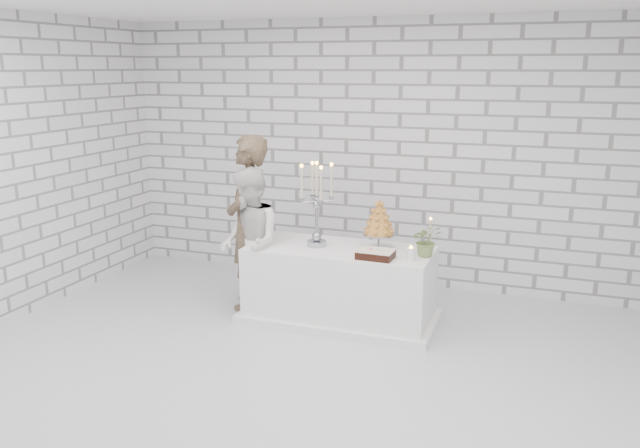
% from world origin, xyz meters
% --- Properties ---
extents(ground, '(6.00, 5.00, 0.01)m').
position_xyz_m(ground, '(0.00, 0.00, 0.00)').
color(ground, silver).
rests_on(ground, ground).
extents(wall_back, '(6.00, 0.01, 3.00)m').
position_xyz_m(wall_back, '(0.00, 2.50, 1.50)').
color(wall_back, white).
rests_on(wall_back, ground).
extents(wall_front, '(6.00, 0.01, 3.00)m').
position_xyz_m(wall_front, '(0.00, -2.50, 1.50)').
color(wall_front, white).
rests_on(wall_front, ground).
extents(cake_table, '(1.80, 0.80, 0.75)m').
position_xyz_m(cake_table, '(0.06, 1.17, 0.38)').
color(cake_table, white).
rests_on(cake_table, ground).
extents(groom, '(0.51, 0.71, 1.81)m').
position_xyz_m(groom, '(-0.96, 1.23, 0.90)').
color(groom, '#382B1E').
rests_on(groom, ground).
extents(bride, '(0.89, 0.93, 1.51)m').
position_xyz_m(bride, '(-0.84, 1.01, 0.75)').
color(bride, white).
rests_on(bride, ground).
extents(candelabra, '(0.39, 0.39, 0.84)m').
position_xyz_m(candelabra, '(-0.18, 1.15, 1.17)').
color(candelabra, '#96969F').
rests_on(candelabra, cake_table).
extents(croquembouche, '(0.35, 0.35, 0.49)m').
position_xyz_m(croquembouche, '(0.42, 1.26, 1.00)').
color(croquembouche, '#9F6227').
rests_on(croquembouche, cake_table).
extents(chocolate_cake, '(0.34, 0.25, 0.08)m').
position_xyz_m(chocolate_cake, '(0.48, 0.94, 0.79)').
color(chocolate_cake, black).
rests_on(chocolate_cake, cake_table).
extents(pillar_candle, '(0.08, 0.08, 0.12)m').
position_xyz_m(pillar_candle, '(0.80, 0.98, 0.81)').
color(pillar_candle, white).
rests_on(pillar_candle, cake_table).
extents(extra_taper, '(0.08, 0.08, 0.32)m').
position_xyz_m(extra_taper, '(0.91, 1.30, 0.91)').
color(extra_taper, beige).
rests_on(extra_taper, cake_table).
extents(flowers, '(0.34, 0.32, 0.30)m').
position_xyz_m(flowers, '(0.90, 1.17, 0.90)').
color(flowers, '#54743B').
rests_on(flowers, cake_table).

